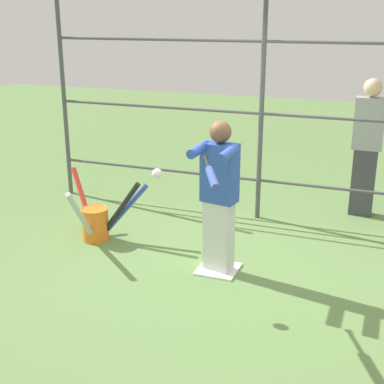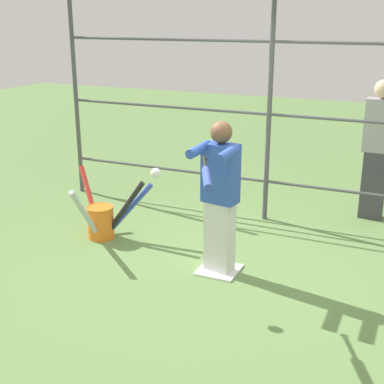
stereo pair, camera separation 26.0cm
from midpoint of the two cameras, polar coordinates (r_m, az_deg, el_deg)
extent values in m
plane|color=#608447|center=(5.52, 4.25, -8.37)|extent=(24.00, 24.00, 0.00)
cube|color=white|center=(5.51, 4.25, -8.28)|extent=(0.40, 0.40, 0.02)
cylinder|color=#4C4C51|center=(6.56, 9.37, 8.17)|extent=(0.06, 0.06, 2.69)
cylinder|color=#4C4C51|center=(7.75, -11.31, 9.61)|extent=(0.06, 0.06, 2.69)
cylinder|color=#4C4C51|center=(6.76, 9.00, 1.13)|extent=(5.60, 0.04, 0.04)
cylinder|color=#4C4C51|center=(6.56, 9.37, 8.17)|extent=(5.60, 0.04, 0.04)
cylinder|color=#4C4C51|center=(6.47, 9.77, 15.53)|extent=(5.60, 0.04, 0.04)
cube|color=silver|center=(5.36, 4.34, -4.82)|extent=(0.30, 0.22, 0.74)
cube|color=#2D51B7|center=(5.14, 4.52, 1.99)|extent=(0.37, 0.25, 0.58)
sphere|color=brown|center=(5.04, 4.63, 6.37)|extent=(0.21, 0.21, 0.21)
cylinder|color=#2D51B7|center=(4.81, 5.34, 4.05)|extent=(0.09, 0.41, 0.09)
cylinder|color=#2D51B7|center=(4.96, 2.25, 4.56)|extent=(0.09, 0.41, 0.09)
sphere|color=black|center=(4.70, 2.89, 3.52)|extent=(0.05, 0.05, 0.05)
cylinder|color=black|center=(4.54, 3.02, 2.97)|extent=(0.16, 0.31, 0.03)
cylinder|color=#334CB2|center=(4.15, 3.39, 1.43)|extent=(0.27, 0.47, 0.07)
sphere|color=white|center=(4.74, -2.32, 1.99)|extent=(0.10, 0.10, 0.10)
cylinder|color=orange|center=(6.28, -8.54, -3.24)|extent=(0.30, 0.30, 0.38)
torus|color=orange|center=(6.21, -8.63, -1.62)|extent=(0.31, 0.31, 0.01)
cylinder|color=#B2B2B7|center=(5.93, -10.02, -2.50)|extent=(0.13, 0.59, 0.75)
cylinder|color=black|center=(6.11, -6.06, -1.87)|extent=(0.52, 0.15, 0.70)
cylinder|color=red|center=(6.52, -9.67, -0.74)|extent=(0.53, 0.43, 0.70)
cylinder|color=#334CB2|center=(6.17, -5.59, -1.92)|extent=(0.57, 0.27, 0.66)
cube|color=#3F3F47|center=(7.17, 19.76, 0.70)|extent=(0.29, 0.18, 0.87)
cube|color=#99999E|center=(6.99, 20.43, 6.65)|extent=(0.36, 0.20, 0.65)
sphere|color=beige|center=(6.93, 20.84, 10.24)|extent=(0.22, 0.22, 0.22)
camera|label=1|loc=(0.13, -88.52, 0.49)|focal=50.00mm
camera|label=2|loc=(0.13, 91.48, -0.49)|focal=50.00mm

